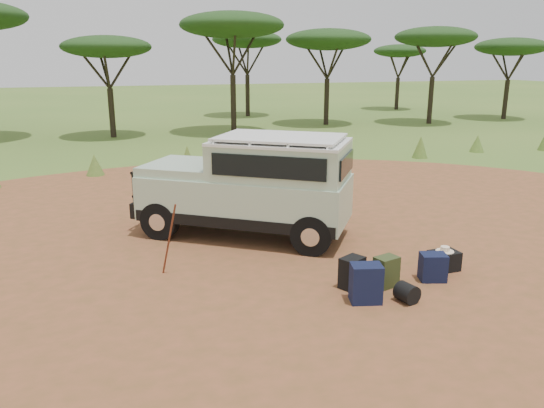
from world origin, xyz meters
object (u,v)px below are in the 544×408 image
object	(u,v)px
backpack_black	(352,273)
duffel_navy	(433,267)
hard_case	(444,261)
walking_staff	(169,240)
backpack_olive	(386,272)
backpack_navy	(366,284)
safari_vehicle	(252,188)

from	to	relation	value
backpack_black	duffel_navy	bearing A→B (deg)	-33.66
duffel_navy	hard_case	xyz separation A→B (m)	(0.47, 0.32, -0.06)
walking_staff	duffel_navy	distance (m)	4.62
backpack_black	backpack_olive	world-z (taller)	backpack_black
walking_staff	duffel_navy	xyz separation A→B (m)	(4.27, -1.71, -0.42)
hard_case	walking_staff	bearing A→B (deg)	162.09
backpack_olive	hard_case	xyz separation A→B (m)	(1.37, 0.29, -0.09)
backpack_navy	duffel_navy	xyz separation A→B (m)	(1.51, 0.38, -0.07)
walking_staff	backpack_navy	distance (m)	3.48
backpack_olive	hard_case	bearing A→B (deg)	-2.70
safari_vehicle	backpack_olive	size ratio (longest dim) A/B	8.78
walking_staff	backpack_black	bearing A→B (deg)	-74.30
walking_staff	backpack_olive	distance (m)	3.78
backpack_black	backpack_olive	size ratio (longest dim) A/B	1.01
walking_staff	backpack_olive	bearing A→B (deg)	-72.12
backpack_olive	backpack_navy	bearing A→B (deg)	-160.61
backpack_black	backpack_olive	xyz separation A→B (m)	(0.57, -0.15, -0.00)
walking_staff	hard_case	distance (m)	4.96
duffel_navy	hard_case	bearing A→B (deg)	52.32
hard_case	backpack_black	bearing A→B (deg)	-177.36
walking_staff	hard_case	world-z (taller)	walking_staff
walking_staff	hard_case	xyz separation A→B (m)	(4.74, -1.38, -0.48)
safari_vehicle	backpack_olive	xyz separation A→B (m)	(1.36, -3.30, -0.80)
safari_vehicle	backpack_black	bearing A→B (deg)	-40.09
backpack_navy	backpack_olive	xyz separation A→B (m)	(0.61, 0.41, -0.05)
walking_staff	duffel_navy	size ratio (longest dim) A/B	2.81
walking_staff	backpack_navy	world-z (taller)	walking_staff
backpack_black	walking_staff	bearing A→B (deg)	124.64
backpack_olive	hard_case	world-z (taller)	backpack_olive
walking_staff	backpack_black	xyz separation A→B (m)	(2.80, -1.53, -0.40)
backpack_navy	backpack_black	bearing A→B (deg)	101.19
walking_staff	safari_vehicle	bearing A→B (deg)	-6.65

